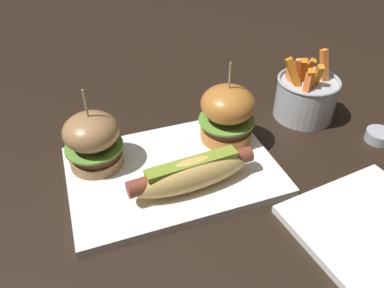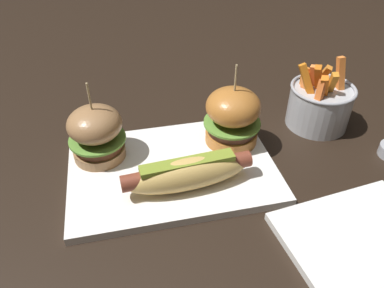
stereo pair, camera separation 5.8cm
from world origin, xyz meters
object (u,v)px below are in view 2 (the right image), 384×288
(slider_left, at_px, (96,133))
(side_plate, at_px, (374,253))
(platter_main, at_px, (172,169))
(slider_right, at_px, (233,116))
(fries_bucket, at_px, (319,104))
(hot_dog, at_px, (188,172))

(slider_left, relative_size, side_plate, 0.66)
(slider_left, height_order, side_plate, slider_left)
(platter_main, height_order, slider_right, slider_right)
(platter_main, xyz_separation_m, slider_right, (0.11, 0.05, 0.06))
(platter_main, distance_m, slider_right, 0.14)
(fries_bucket, relative_size, side_plate, 0.65)
(platter_main, xyz_separation_m, slider_left, (-0.11, 0.05, 0.05))
(platter_main, bearing_deg, side_plate, -43.75)
(slider_left, relative_size, slider_right, 0.94)
(hot_dog, distance_m, side_plate, 0.27)
(hot_dog, xyz_separation_m, fries_bucket, (0.28, 0.13, 0.00))
(slider_left, distance_m, slider_right, 0.23)
(fries_bucket, xyz_separation_m, side_plate, (-0.07, -0.30, -0.04))
(slider_right, bearing_deg, slider_left, 178.27)
(hot_dog, relative_size, side_plate, 0.97)
(hot_dog, relative_size, slider_left, 1.46)
(platter_main, relative_size, slider_left, 2.42)
(hot_dog, bearing_deg, slider_left, 141.18)
(slider_right, xyz_separation_m, fries_bucket, (0.18, 0.03, -0.02))
(platter_main, bearing_deg, fries_bucket, 15.06)
(platter_main, height_order, slider_left, slider_left)
(platter_main, distance_m, hot_dog, 0.06)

